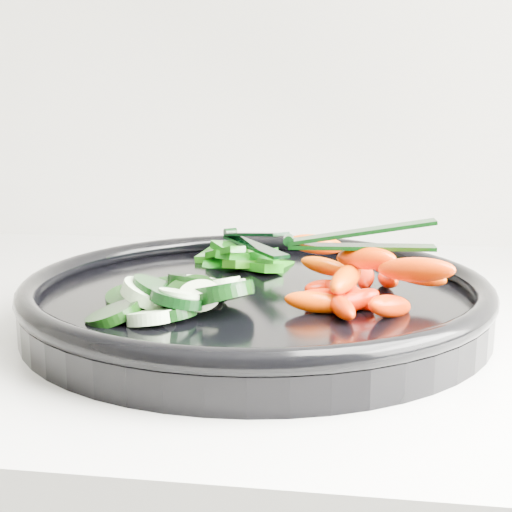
# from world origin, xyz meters

# --- Properties ---
(veggie_tray) EXTENTS (0.46, 0.46, 0.04)m
(veggie_tray) POSITION_xyz_m (0.66, 1.65, 0.95)
(veggie_tray) COLOR black
(veggie_tray) RESTS_ON counter
(cucumber_pile) EXTENTS (0.13, 0.12, 0.04)m
(cucumber_pile) POSITION_xyz_m (0.60, 1.59, 0.96)
(cucumber_pile) COLOR black
(cucumber_pile) RESTS_ON veggie_tray
(carrot_pile) EXTENTS (0.13, 0.14, 0.06)m
(carrot_pile) POSITION_xyz_m (0.74, 1.62, 0.97)
(carrot_pile) COLOR #F32D00
(carrot_pile) RESTS_ON veggie_tray
(pepper_pile) EXTENTS (0.10, 0.10, 0.03)m
(pepper_pile) POSITION_xyz_m (0.63, 1.74, 0.96)
(pepper_pile) COLOR #196309
(pepper_pile) RESTS_ON veggie_tray
(tong_carrot) EXTENTS (0.11, 0.02, 0.02)m
(tong_carrot) POSITION_xyz_m (0.74, 1.63, 1.00)
(tong_carrot) COLOR black
(tong_carrot) RESTS_ON carrot_pile
(tong_pepper) EXTENTS (0.08, 0.10, 0.02)m
(tong_pepper) POSITION_xyz_m (0.64, 1.74, 0.98)
(tong_pepper) COLOR black
(tong_pepper) RESTS_ON pepper_pile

